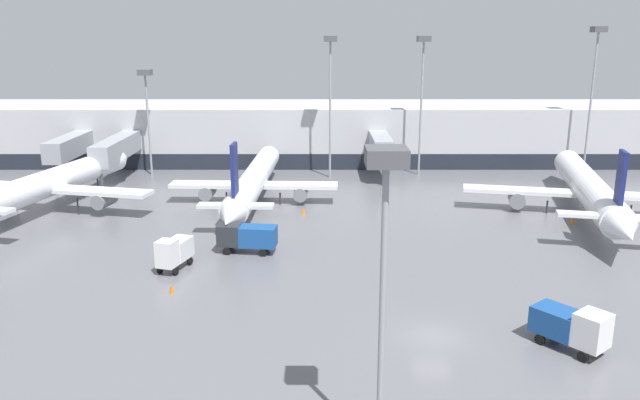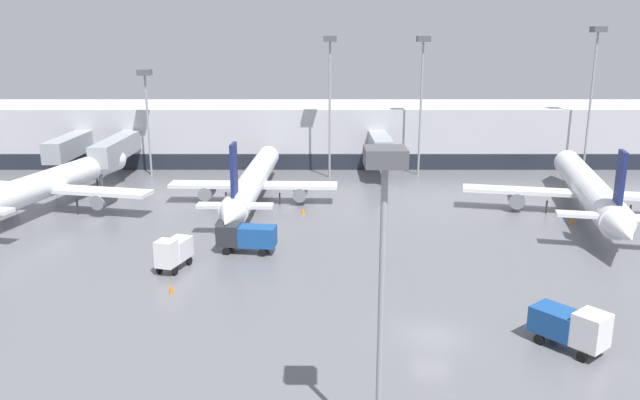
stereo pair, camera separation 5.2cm
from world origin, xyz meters
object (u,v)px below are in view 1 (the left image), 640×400
object	(u,v)px
apron_light_mast_0	(143,90)
parked_jet_1	(586,189)
traffic_cone_2	(570,220)
service_truck_1	(569,325)
apron_light_mast_2	(420,67)
apron_light_mast_7	(328,68)
traffic_cone_0	(301,211)
apron_light_mast_5	(592,61)
traffic_cone_1	(169,288)
service_truck_0	(245,236)
service_truck_2	(172,251)
apron_light_mast_6	(383,213)
parked_jet_0	(251,181)
parked_jet_2	(45,184)

from	to	relation	value
apron_light_mast_0	parked_jet_1	bearing A→B (deg)	-20.55
traffic_cone_2	service_truck_1	bearing A→B (deg)	-111.79
apron_light_mast_2	apron_light_mast_7	xyz separation A→B (m)	(-12.97, -1.78, 0.01)
traffic_cone_0	apron_light_mast_5	size ratio (longest dim) A/B	0.03
service_truck_1	apron_light_mast_7	bearing A→B (deg)	156.91
traffic_cone_1	apron_light_mast_0	world-z (taller)	apron_light_mast_0
traffic_cone_0	apron_light_mast_0	xyz separation A→B (m)	(-22.63, 20.65, 11.83)
service_truck_1	traffic_cone_0	distance (m)	36.33
service_truck_0	service_truck_1	bearing A→B (deg)	147.96
parked_jet_1	service_truck_2	distance (m)	46.35
service_truck_2	apron_light_mast_7	world-z (taller)	apron_light_mast_7
traffic_cone_1	traffic_cone_2	bearing A→B (deg)	25.69
service_truck_2	apron_light_mast_0	size ratio (longest dim) A/B	0.29
apron_light_mast_6	apron_light_mast_5	bearing A→B (deg)	60.48
parked_jet_0	apron_light_mast_0	world-z (taller)	apron_light_mast_0
parked_jet_1	apron_light_mast_7	xyz separation A→B (m)	(-28.95, 18.99, 12.43)
service_truck_0	apron_light_mast_0	bearing A→B (deg)	-55.29
parked_jet_0	apron_light_mast_7	distance (m)	21.10
parked_jet_1	traffic_cone_2	distance (m)	5.52
traffic_cone_2	apron_light_mast_2	bearing A→B (deg)	117.70
apron_light_mast_0	apron_light_mast_2	distance (m)	39.03
service_truck_2	apron_light_mast_0	distance (m)	41.14
apron_light_mast_0	apron_light_mast_6	size ratio (longest dim) A/B	1.00
service_truck_1	parked_jet_0	bearing A→B (deg)	174.13
parked_jet_0	service_truck_0	world-z (taller)	parked_jet_0
parked_jet_0	service_truck_2	size ratio (longest dim) A/B	8.51
service_truck_0	apron_light_mast_0	world-z (taller)	apron_light_mast_0
traffic_cone_1	apron_light_mast_5	size ratio (longest dim) A/B	0.04
parked_jet_2	traffic_cone_1	distance (m)	30.80
parked_jet_2	service_truck_2	xyz separation A→B (m)	(18.56, -18.55, -1.57)
traffic_cone_2	service_truck_2	bearing A→B (deg)	-161.19
apron_light_mast_7	traffic_cone_0	bearing A→B (deg)	-99.81
parked_jet_0	apron_light_mast_5	size ratio (longest dim) A/B	1.78
apron_light_mast_0	apron_light_mast_5	bearing A→B (deg)	0.70
service_truck_1	apron_light_mast_2	world-z (taller)	apron_light_mast_2
parked_jet_2	service_truck_0	size ratio (longest dim) A/B	6.35
parked_jet_1	apron_light_mast_0	size ratio (longest dim) A/B	2.50
apron_light_mast_5	traffic_cone_2	bearing A→B (deg)	-114.43
parked_jet_2	apron_light_mast_2	distance (m)	51.03
service_truck_2	apron_light_mast_7	xyz separation A→B (m)	(14.01, 36.36, 13.69)
parked_jet_1	traffic_cone_1	distance (m)	47.78
traffic_cone_2	parked_jet_1	bearing A→B (deg)	50.87
parked_jet_0	traffic_cone_2	size ratio (longest dim) A/B	55.02
parked_jet_1	apron_light_mast_0	bearing A→B (deg)	81.80
apron_light_mast_2	apron_light_mast_6	size ratio (longest dim) A/B	1.30
traffic_cone_1	apron_light_mast_7	xyz separation A→B (m)	(13.10, 41.52, 14.95)
service_truck_2	apron_light_mast_2	world-z (taller)	apron_light_mast_2
service_truck_2	traffic_cone_2	xyz separation A→B (m)	(39.87, 13.58, -1.31)
parked_jet_1	service_truck_2	size ratio (longest dim) A/B	8.62
apron_light_mast_5	apron_light_mast_7	distance (m)	37.36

